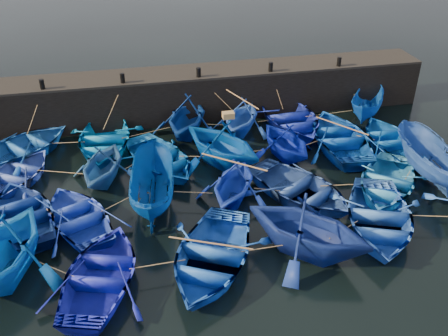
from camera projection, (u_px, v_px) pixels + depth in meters
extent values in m
plane|color=black|center=(241.00, 223.00, 20.00)|extent=(120.00, 120.00, 0.00)
cube|color=black|center=(197.00, 94.00, 28.13)|extent=(26.00, 2.50, 2.50)
cube|color=black|center=(196.00, 72.00, 27.45)|extent=(26.00, 2.50, 0.12)
cylinder|color=black|center=(42.00, 84.00, 25.09)|extent=(0.24, 0.24, 0.50)
cylinder|color=black|center=(122.00, 78.00, 25.81)|extent=(0.24, 0.24, 0.50)
cylinder|color=black|center=(199.00, 72.00, 26.53)|extent=(0.24, 0.24, 0.50)
cylinder|color=black|center=(271.00, 67.00, 27.26)|extent=(0.24, 0.24, 0.50)
cylinder|color=black|center=(339.00, 62.00, 27.98)|extent=(0.24, 0.24, 0.50)
imported|color=#114892|center=(24.00, 146.00, 24.44)|extent=(6.09, 5.92, 1.03)
imported|color=#0466BD|center=(104.00, 140.00, 24.89)|extent=(4.39, 5.76, 1.12)
imported|color=navy|center=(187.00, 116.00, 25.99)|extent=(5.06, 5.35, 2.23)
imported|color=blue|center=(242.00, 116.00, 26.30)|extent=(4.62, 4.77, 1.92)
imported|color=#13239A|center=(290.00, 117.00, 27.05)|extent=(4.52, 6.02, 1.19)
imported|color=#073E92|center=(367.00, 105.00, 27.94)|extent=(3.73, 4.35, 1.63)
imported|color=#2D48AC|center=(17.00, 174.00, 22.32)|extent=(4.92, 5.35, 0.91)
imported|color=navy|center=(103.00, 164.00, 22.12)|extent=(4.23, 4.53, 1.94)
imported|color=#0952A2|center=(160.00, 159.00, 23.38)|extent=(5.21, 5.95, 1.03)
imported|color=#003D8F|center=(222.00, 142.00, 23.31)|extent=(5.88, 6.06, 2.44)
imported|color=#031491|center=(286.00, 140.00, 24.00)|extent=(4.00, 4.37, 1.95)
imported|color=navy|center=(340.00, 137.00, 25.16)|extent=(4.48, 5.93, 1.16)
imported|color=#074899|center=(391.00, 139.00, 25.12)|extent=(3.54, 4.83, 0.98)
imported|color=navy|center=(23.00, 213.00, 19.77)|extent=(4.85, 5.69, 1.00)
imported|color=blue|center=(78.00, 216.00, 19.64)|extent=(4.71, 5.40, 0.94)
imported|color=navy|center=(152.00, 186.00, 20.60)|extent=(2.49, 5.08, 1.89)
imported|color=#1533BA|center=(234.00, 182.00, 20.81)|extent=(4.54, 4.73, 1.92)
imported|color=navy|center=(300.00, 189.00, 21.18)|extent=(5.80, 6.29, 1.06)
imported|color=blue|center=(386.00, 182.00, 21.67)|extent=(5.75, 6.04, 1.02)
imported|color=navy|center=(430.00, 161.00, 22.33)|extent=(2.06, 5.02, 1.91)
imported|color=blue|center=(3.00, 248.00, 16.78)|extent=(5.38, 5.82, 2.52)
imported|color=#10179D|center=(102.00, 274.00, 16.80)|extent=(4.78, 5.70, 1.01)
imported|color=#1245B1|center=(211.00, 256.00, 17.49)|extent=(5.87, 6.53, 1.11)
imported|color=navy|center=(308.00, 227.00, 17.80)|extent=(6.26, 6.23, 2.50)
imported|color=blue|center=(379.00, 218.00, 19.39)|extent=(5.51, 6.38, 1.11)
cube|color=olive|center=(228.00, 115.00, 22.66)|extent=(0.53, 0.38, 0.28)
cylinder|color=tan|center=(64.00, 143.00, 24.66)|extent=(2.01, 0.29, 0.04)
cylinder|color=tan|center=(147.00, 133.00, 25.59)|extent=(2.55, 0.76, 0.04)
cylinder|color=tan|center=(214.00, 125.00, 26.40)|extent=(1.07, 0.38, 0.04)
cylinder|color=tan|center=(266.00, 121.00, 26.79)|extent=(0.94, 0.10, 0.04)
cylinder|color=tan|center=(329.00, 114.00, 27.57)|extent=(2.83, 0.25, 0.04)
cylinder|color=tan|center=(60.00, 172.00, 22.30)|extent=(2.04, 0.79, 0.04)
cylinder|color=tan|center=(133.00, 165.00, 22.85)|extent=(0.80, 0.70, 0.04)
cylinder|color=tan|center=(191.00, 156.00, 23.51)|extent=(1.13, 0.32, 0.04)
cylinder|color=tan|center=(254.00, 151.00, 23.94)|extent=(1.36, 0.04, 0.04)
cylinder|color=tan|center=(313.00, 142.00, 24.70)|extent=(1.27, 0.51, 0.04)
cylinder|color=tan|center=(366.00, 138.00, 25.13)|extent=(0.70, 0.66, 0.04)
cylinder|color=tan|center=(50.00, 213.00, 19.67)|extent=(0.37, 0.66, 0.04)
cylinder|color=tan|center=(116.00, 204.00, 20.20)|extent=(1.21, 0.82, 0.04)
cylinder|color=tan|center=(193.00, 192.00, 20.91)|extent=(1.58, 0.50, 0.04)
cylinder|color=tan|center=(267.00, 190.00, 21.10)|extent=(1.03, 0.47, 0.04)
cylinder|color=tan|center=(344.00, 185.00, 21.41)|extent=(2.06, 0.30, 0.04)
cylinder|color=tan|center=(408.00, 175.00, 22.10)|extent=(0.57, 0.59, 0.04)
cylinder|color=tan|center=(54.00, 268.00, 16.96)|extent=(1.41, 1.16, 0.04)
cylinder|color=tan|center=(157.00, 264.00, 17.14)|extent=(1.94, 0.08, 0.04)
cylinder|color=tan|center=(259.00, 249.00, 17.83)|extent=(1.76, 0.06, 0.04)
cylinder|color=tan|center=(344.00, 230.00, 18.78)|extent=(1.48, 0.79, 0.04)
cylinder|color=tan|center=(433.00, 216.00, 19.50)|extent=(2.46, 0.70, 0.04)
cylinder|color=tan|center=(35.00, 112.00, 25.28)|extent=(1.12, 0.75, 2.09)
cylinder|color=tan|center=(113.00, 106.00, 25.88)|extent=(1.31, 1.00, 2.09)
cylinder|color=tan|center=(191.00, 97.00, 26.93)|extent=(0.97, 0.28, 2.09)
cylinder|color=tan|center=(218.00, 96.00, 27.05)|extent=(1.96, 0.62, 2.10)
cylinder|color=tan|center=(277.00, 91.00, 27.69)|extent=(0.71, 0.56, 2.08)
cylinder|color=tan|center=(349.00, 84.00, 28.56)|extent=(1.32, 0.34, 2.09)
cylinder|color=#99724C|center=(242.00, 99.00, 25.79)|extent=(1.08, 2.84, 0.06)
cylinder|color=#99724C|center=(342.00, 126.00, 24.84)|extent=(1.77, 2.49, 0.06)
cylinder|color=#99724C|center=(234.00, 162.00, 20.30)|extent=(2.34, 1.97, 0.06)
cylinder|color=#99724C|center=(210.00, 243.00, 17.19)|extent=(2.74, 1.32, 0.06)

